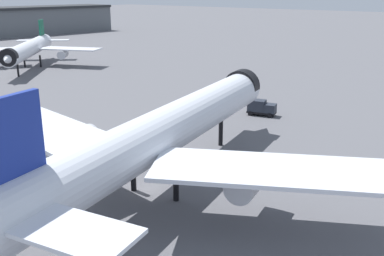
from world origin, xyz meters
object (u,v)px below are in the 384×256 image
object	(u,v)px
service_truck_front	(261,107)
airliner_near_gate	(163,133)
traffic_cone_wingtip	(6,133)
airliner_far_taxiway	(29,49)

from	to	relation	value
service_truck_front	airliner_near_gate	bearing A→B (deg)	-93.95
traffic_cone_wingtip	airliner_far_taxiway	bearing A→B (deg)	52.84
airliner_near_gate	traffic_cone_wingtip	distance (m)	35.62
service_truck_front	traffic_cone_wingtip	size ratio (longest dim) A/B	9.04
airliner_near_gate	airliner_far_taxiway	world-z (taller)	airliner_near_gate
airliner_far_taxiway	service_truck_front	bearing A→B (deg)	45.30
airliner_far_taxiway	airliner_near_gate	bearing A→B (deg)	23.54
airliner_near_gate	traffic_cone_wingtip	bearing A→B (deg)	80.18
traffic_cone_wingtip	airliner_near_gate	bearing A→B (deg)	-89.47
airliner_near_gate	service_truck_front	xyz separation A→B (m)	(36.82, 6.58, -5.67)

